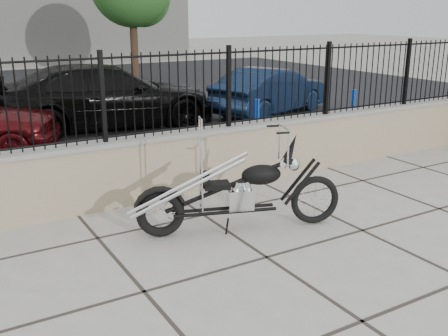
% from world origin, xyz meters
% --- Properties ---
extents(ground_plane, '(90.00, 90.00, 0.00)m').
position_xyz_m(ground_plane, '(0.00, 0.00, 0.00)').
color(ground_plane, '#99968E').
rests_on(ground_plane, ground).
extents(parking_lot, '(30.00, 30.00, 0.00)m').
position_xyz_m(parking_lot, '(0.00, 12.50, 0.00)').
color(parking_lot, black).
rests_on(parking_lot, ground).
extents(retaining_wall, '(14.00, 0.36, 0.96)m').
position_xyz_m(retaining_wall, '(0.00, 2.50, 0.48)').
color(retaining_wall, gray).
rests_on(retaining_wall, ground_plane).
extents(iron_fence, '(14.00, 0.08, 1.20)m').
position_xyz_m(iron_fence, '(0.00, 2.50, 1.56)').
color(iron_fence, black).
rests_on(iron_fence, retaining_wall).
extents(chopper_motorcycle, '(2.53, 1.23, 1.51)m').
position_xyz_m(chopper_motorcycle, '(0.11, 0.84, 0.76)').
color(chopper_motorcycle, black).
rests_on(chopper_motorcycle, ground_plane).
extents(car_black, '(5.38, 2.56, 1.51)m').
position_xyz_m(car_black, '(0.73, 7.67, 0.76)').
color(car_black, black).
rests_on(car_black, parking_lot).
extents(car_blue, '(4.04, 2.48, 1.26)m').
position_xyz_m(car_blue, '(5.15, 7.12, 0.63)').
color(car_blue, '#0E1C36').
rests_on(car_blue, parking_lot).
extents(bollard_b, '(0.11, 0.11, 0.89)m').
position_xyz_m(bollard_b, '(3.12, 4.81, 0.45)').
color(bollard_b, blue).
rests_on(bollard_b, ground_plane).
extents(bollard_c, '(0.14, 0.14, 0.91)m').
position_xyz_m(bollard_c, '(5.82, 4.69, 0.46)').
color(bollard_c, '#0C18BB').
rests_on(bollard_c, ground_plane).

